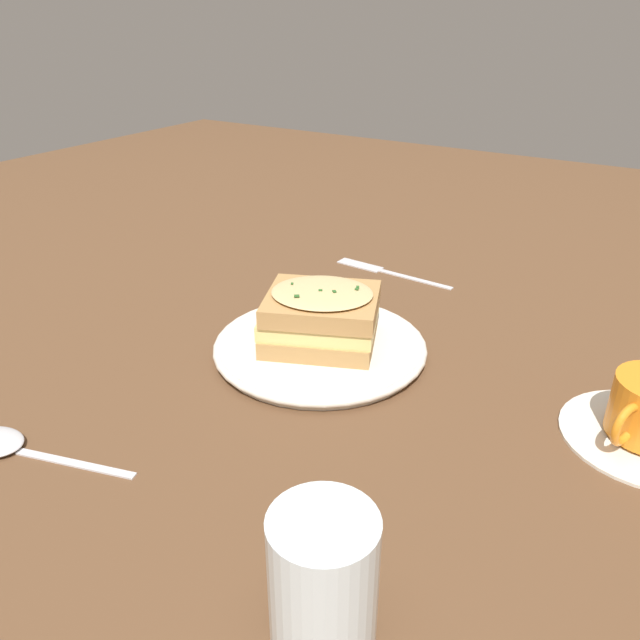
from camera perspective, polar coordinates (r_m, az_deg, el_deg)
ground_plane at (r=0.72m, az=-1.98°, el=-3.17°), size 2.40×2.40×0.00m
dinner_plate at (r=0.72m, az=0.00°, el=-2.45°), size 0.25×0.25×0.01m
sandwich at (r=0.70m, az=0.08°, el=0.30°), size 0.16×0.15×0.07m
water_glass at (r=0.41m, az=0.28°, el=-22.65°), size 0.07×0.07×0.10m
fork at (r=0.96m, az=5.51°, el=4.60°), size 0.19×0.03×0.00m
spoon at (r=0.65m, az=-27.19°, el=-10.07°), size 0.18×0.07×0.01m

